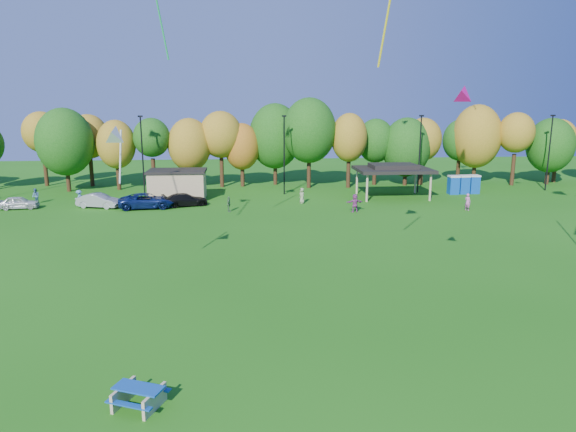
{
  "coord_description": "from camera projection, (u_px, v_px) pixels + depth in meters",
  "views": [
    {
      "loc": [
        -2.58,
        -18.98,
        10.32
      ],
      "look_at": [
        -0.45,
        6.0,
        4.84
      ],
      "focal_mm": 32.0,
      "sensor_mm": 36.0,
      "label": 1
    }
  ],
  "objects": [
    {
      "name": "far_person_0",
      "position": [
        355.0,
        203.0,
        49.89
      ],
      "size": [
        1.72,
        0.73,
        1.8
      ],
      "primitive_type": "imported",
      "rotation": [
        0.0,
        0.0,
        3.27
      ],
      "color": "#9B408B",
      "rests_on": "ground"
    },
    {
      "name": "car_b",
      "position": [
        99.0,
        201.0,
        52.06
      ],
      "size": [
        4.65,
        2.72,
        1.45
      ],
      "primitive_type": "imported",
      "rotation": [
        0.0,
        0.0,
        1.28
      ],
      "color": "#9A9A9F",
      "rests_on": "ground"
    },
    {
      "name": "kite_12",
      "position": [
        463.0,
        92.0,
        22.95
      ],
      "size": [
        1.38,
        1.49,
        1.2
      ],
      "color": "#CA0B76"
    },
    {
      "name": "kite_10",
      "position": [
        115.0,
        133.0,
        26.8
      ],
      "size": [
        1.08,
        2.18,
        3.49
      ],
      "color": "silver"
    },
    {
      "name": "far_person_4",
      "position": [
        36.0,
        196.0,
        54.22
      ],
      "size": [
        0.99,
        0.92,
        1.62
      ],
      "primitive_type": "imported",
      "rotation": [
        0.0,
        0.0,
        5.77
      ],
      "color": "teal",
      "rests_on": "ground"
    },
    {
      "name": "car_c",
      "position": [
        147.0,
        201.0,
        51.74
      ],
      "size": [
        5.77,
        3.13,
        1.54
      ],
      "primitive_type": "imported",
      "rotation": [
        0.0,
        0.0,
        1.68
      ],
      "color": "navy",
      "rests_on": "ground"
    },
    {
      "name": "ground",
      "position": [
        312.0,
        363.0,
        20.9
      ],
      "size": [
        160.0,
        160.0,
        0.0
      ],
      "primitive_type": "plane",
      "color": "#19600F",
      "rests_on": "ground"
    },
    {
      "name": "lamp_posts",
      "position": [
        284.0,
        152.0,
        58.95
      ],
      "size": [
        64.5,
        0.25,
        9.09
      ],
      "color": "black",
      "rests_on": "ground"
    },
    {
      "name": "car_a",
      "position": [
        19.0,
        203.0,
        51.44
      ],
      "size": [
        3.94,
        1.98,
        1.29
      ],
      "primitive_type": "imported",
      "rotation": [
        0.0,
        0.0,
        1.7
      ],
      "color": "silver",
      "rests_on": "ground"
    },
    {
      "name": "utility_building",
      "position": [
        178.0,
        184.0,
        56.71
      ],
      "size": [
        6.3,
        4.3,
        3.25
      ],
      "color": "tan",
      "rests_on": "ground"
    },
    {
      "name": "tree_line",
      "position": [
        257.0,
        140.0,
        63.85
      ],
      "size": [
        93.57,
        10.55,
        11.15
      ],
      "color": "black",
      "rests_on": "ground"
    },
    {
      "name": "pavilion",
      "position": [
        393.0,
        169.0,
        57.39
      ],
      "size": [
        8.2,
        6.2,
        3.77
      ],
      "color": "tan",
      "rests_on": "ground"
    },
    {
      "name": "car_d",
      "position": [
        185.0,
        200.0,
        52.89
      ],
      "size": [
        4.95,
        3.22,
        1.33
      ],
      "primitive_type": "imported",
      "rotation": [
        0.0,
        0.0,
        1.89
      ],
      "color": "black",
      "rests_on": "ground"
    },
    {
      "name": "porta_potties",
      "position": [
        464.0,
        184.0,
        60.14
      ],
      "size": [
        3.75,
        1.43,
        2.18
      ],
      "color": "#0C45A6",
      "rests_on": "ground"
    },
    {
      "name": "far_person_2",
      "position": [
        302.0,
        196.0,
        54.38
      ],
      "size": [
        0.72,
        0.92,
        1.65
      ],
      "primitive_type": "imported",
      "rotation": [
        0.0,
        0.0,
        4.99
      ],
      "color": "gray",
      "rests_on": "ground"
    },
    {
      "name": "far_person_3",
      "position": [
        468.0,
        202.0,
        50.69
      ],
      "size": [
        0.66,
        0.74,
        1.7
      ],
      "primitive_type": "imported",
      "rotation": [
        0.0,
        0.0,
        2.09
      ],
      "color": "#CB5FAE",
      "rests_on": "ground"
    },
    {
      "name": "far_person_1",
      "position": [
        229.0,
        204.0,
        50.03
      ],
      "size": [
        0.49,
        0.94,
        1.53
      ],
      "primitive_type": "imported",
      "rotation": [
        0.0,
        0.0,
        1.44
      ],
      "color": "#52804E",
      "rests_on": "ground"
    },
    {
      "name": "picnic_table",
      "position": [
        139.0,
        395.0,
        17.79
      ],
      "size": [
        2.16,
        2.0,
        0.75
      ],
      "rotation": [
        0.0,
        0.0,
        -0.4
      ],
      "color": "tan",
      "rests_on": "ground"
    },
    {
      "name": "far_person_5",
      "position": [
        79.0,
        198.0,
        52.71
      ],
      "size": [
        0.97,
        1.25,
        1.7
      ],
      "primitive_type": "imported",
      "rotation": [
        0.0,
        0.0,
        4.37
      ],
      "color": "teal",
      "rests_on": "ground"
    }
  ]
}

